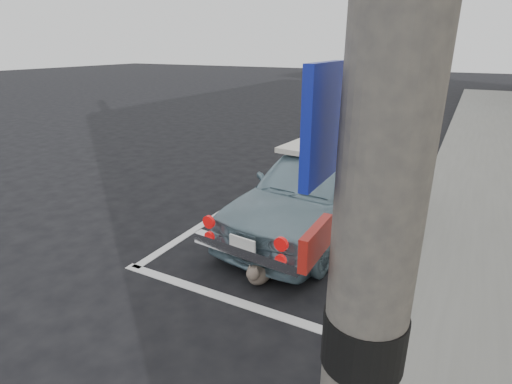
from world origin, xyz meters
TOP-DOWN VIEW (x-y plane):
  - ground at (0.00, 0.00)m, footprint 80.00×80.00m
  - pline_rear at (0.50, -0.50)m, footprint 3.00×0.12m
  - pline_front at (0.50, 6.50)m, footprint 3.00×0.12m
  - pline_side at (-0.90, 3.00)m, footprint 0.12×7.00m
  - retro_coupe at (0.57, 1.58)m, footprint 1.79×3.67m
  - cat at (0.54, -0.07)m, footprint 0.25×0.56m

SIDE VIEW (x-z plane):
  - ground at x=0.00m, z-range 0.00..0.00m
  - pline_rear at x=0.50m, z-range 0.00..0.01m
  - pline_front at x=0.50m, z-range 0.00..0.01m
  - pline_side at x=-0.90m, z-range 0.00..0.01m
  - cat at x=0.54m, z-range -0.01..0.28m
  - retro_coupe at x=0.57m, z-range 0.01..1.21m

